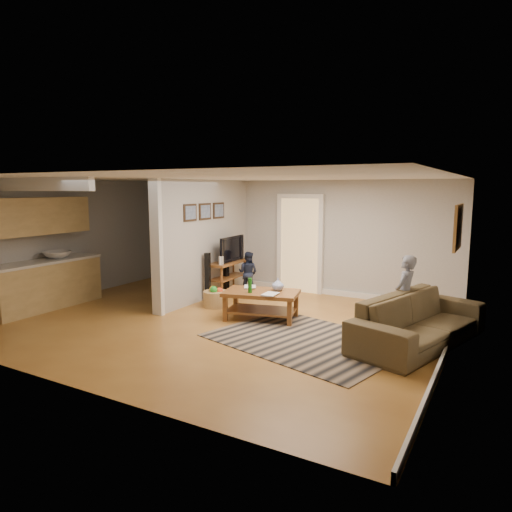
% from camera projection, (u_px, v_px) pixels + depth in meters
% --- Properties ---
extents(ground, '(7.50, 7.50, 0.00)m').
position_uv_depth(ground, '(215.00, 322.00, 7.97)').
color(ground, brown).
rests_on(ground, ground).
extents(room_shell, '(7.54, 6.02, 2.52)m').
position_uv_depth(room_shell, '(180.00, 234.00, 8.64)').
color(room_shell, '#A5A29E').
rests_on(room_shell, ground).
extents(area_rug, '(3.26, 2.72, 0.01)m').
position_uv_depth(area_rug, '(307.00, 340.00, 7.02)').
color(area_rug, black).
rests_on(area_rug, ground).
extents(sofa, '(1.70, 2.71, 0.74)m').
position_uv_depth(sofa, '(418.00, 344.00, 6.85)').
color(sofa, brown).
rests_on(sofa, ground).
extents(coffee_table, '(1.44, 1.05, 0.77)m').
position_uv_depth(coffee_table, '(262.00, 297.00, 8.12)').
color(coffee_table, brown).
rests_on(coffee_table, ground).
extents(tv_console, '(0.50, 1.20, 1.02)m').
position_uv_depth(tv_console, '(228.00, 264.00, 9.95)').
color(tv_console, brown).
rests_on(tv_console, ground).
extents(speaker_left, '(0.12, 0.12, 1.01)m').
position_uv_depth(speaker_left, '(208.00, 277.00, 9.41)').
color(speaker_left, black).
rests_on(speaker_left, ground).
extents(speaker_right, '(0.12, 0.12, 0.96)m').
position_uv_depth(speaker_right, '(226.00, 273.00, 10.03)').
color(speaker_right, black).
rests_on(speaker_right, ground).
extents(toy_basket, '(0.48, 0.48, 0.43)m').
position_uv_depth(toy_basket, '(216.00, 298.00, 9.00)').
color(toy_basket, olive).
rests_on(toy_basket, ground).
extents(child, '(0.39, 0.51, 1.28)m').
position_uv_depth(child, '(403.00, 334.00, 7.35)').
color(child, slate).
rests_on(child, ground).
extents(toddler, '(0.49, 0.39, 0.95)m').
position_uv_depth(toddler, '(248.00, 294.00, 10.13)').
color(toddler, '#1C243B').
rests_on(toddler, ground).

